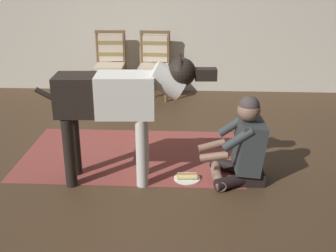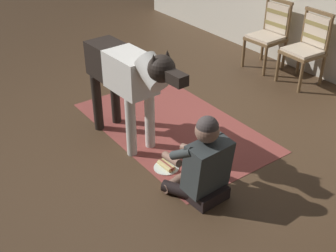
{
  "view_description": "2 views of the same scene",
  "coord_description": "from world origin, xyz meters",
  "px_view_note": "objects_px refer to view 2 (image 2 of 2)",
  "views": [
    {
      "loc": [
        0.56,
        -3.94,
        1.98
      ],
      "look_at": [
        0.36,
        -0.03,
        0.47
      ],
      "focal_mm": 46.31,
      "sensor_mm": 36.0,
      "label": 1
    },
    {
      "loc": [
        3.4,
        -2.27,
        2.61
      ],
      "look_at": [
        0.56,
        -0.21,
        0.49
      ],
      "focal_mm": 46.41,
      "sensor_mm": 36.0,
      "label": 2
    }
  ],
  "objects_px": {
    "dining_chair_right_of_pair": "(308,45)",
    "large_dog": "(128,75)",
    "hot_dog_on_plate": "(166,166)",
    "person_sitting_on_floor": "(203,164)",
    "dining_chair_left_of_pair": "(270,31)"
  },
  "relations": [
    {
      "from": "dining_chair_right_of_pair",
      "to": "large_dog",
      "type": "bearing_deg",
      "value": -91.78
    },
    {
      "from": "dining_chair_right_of_pair",
      "to": "large_dog",
      "type": "distance_m",
      "value": 2.77
    },
    {
      "from": "hot_dog_on_plate",
      "to": "large_dog",
      "type": "bearing_deg",
      "value": -177.14
    },
    {
      "from": "hot_dog_on_plate",
      "to": "person_sitting_on_floor",
      "type": "bearing_deg",
      "value": 2.86
    },
    {
      "from": "dining_chair_left_of_pair",
      "to": "dining_chair_right_of_pair",
      "type": "bearing_deg",
      "value": -0.01
    },
    {
      "from": "person_sitting_on_floor",
      "to": "hot_dog_on_plate",
      "type": "xyz_separation_m",
      "value": [
        -0.52,
        -0.03,
        -0.32
      ]
    },
    {
      "from": "dining_chair_left_of_pair",
      "to": "hot_dog_on_plate",
      "type": "bearing_deg",
      "value": -66.13
    },
    {
      "from": "dining_chair_left_of_pair",
      "to": "hot_dog_on_plate",
      "type": "xyz_separation_m",
      "value": [
        1.2,
        -2.72,
        -0.52
      ]
    },
    {
      "from": "dining_chair_left_of_pair",
      "to": "large_dog",
      "type": "relative_size",
      "value": 0.6
    },
    {
      "from": "large_dog",
      "to": "person_sitting_on_floor",
      "type": "bearing_deg",
      "value": 2.86
    },
    {
      "from": "dining_chair_right_of_pair",
      "to": "person_sitting_on_floor",
      "type": "xyz_separation_m",
      "value": [
        1.05,
        -2.7,
        -0.2
      ]
    },
    {
      "from": "person_sitting_on_floor",
      "to": "hot_dog_on_plate",
      "type": "height_order",
      "value": "person_sitting_on_floor"
    },
    {
      "from": "dining_chair_right_of_pair",
      "to": "person_sitting_on_floor",
      "type": "relative_size",
      "value": 1.17
    },
    {
      "from": "large_dog",
      "to": "dining_chair_left_of_pair",
      "type": "bearing_deg",
      "value": 102.03
    },
    {
      "from": "dining_chair_left_of_pair",
      "to": "dining_chair_right_of_pair",
      "type": "distance_m",
      "value": 0.67
    }
  ]
}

